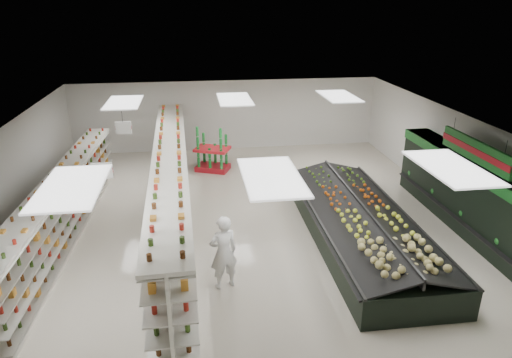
{
  "coord_description": "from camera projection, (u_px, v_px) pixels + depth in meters",
  "views": [
    {
      "loc": [
        -1.55,
        -12.71,
        6.6
      ],
      "look_at": [
        0.33,
        0.65,
        1.27
      ],
      "focal_mm": 32.0,
      "sensor_mm": 36.0,
      "label": 1
    }
  ],
  "objects": [
    {
      "name": "ceiling",
      "position": [
        248.0,
        126.0,
        13.16
      ],
      "size": [
        14.0,
        16.0,
        0.02
      ],
      "primitive_type": "cube",
      "color": "white",
      "rests_on": "wall_back"
    },
    {
      "name": "shopper_main",
      "position": [
        223.0,
        252.0,
        10.92
      ],
      "size": [
        0.8,
        0.65,
        1.91
      ],
      "primitive_type": "imported",
      "rotation": [
        0.0,
        0.0,
        3.45
      ],
      "color": "white",
      "rests_on": "floor"
    },
    {
      "name": "hortifruti_banner",
      "position": [
        475.0,
        150.0,
        12.79
      ],
      "size": [
        0.12,
        3.2,
        0.95
      ],
      "color": "#1C6924",
      "rests_on": "ceiling"
    },
    {
      "name": "shopper_background",
      "position": [
        160.0,
        177.0,
        15.89
      ],
      "size": [
        0.53,
        0.82,
        1.65
      ],
      "primitive_type": "imported",
      "rotation": [
        0.0,
        0.0,
        1.52
      ],
      "color": "tan",
      "rests_on": "floor"
    },
    {
      "name": "gondola_center",
      "position": [
        172.0,
        189.0,
        14.24
      ],
      "size": [
        1.37,
        13.41,
        2.32
      ],
      "rotation": [
        0.0,
        0.0,
        0.03
      ],
      "color": "white",
      "rests_on": "floor"
    },
    {
      "name": "wall_right",
      "position": [
        464.0,
        166.0,
        14.65
      ],
      "size": [
        0.02,
        16.0,
        3.2
      ],
      "primitive_type": "cube",
      "color": "white",
      "rests_on": "floor"
    },
    {
      "name": "produce_island",
      "position": [
        360.0,
        224.0,
        13.25
      ],
      "size": [
        2.89,
        7.8,
        1.16
      ],
      "rotation": [
        0.0,
        0.0,
        -0.01
      ],
      "color": "black",
      "rests_on": "floor"
    },
    {
      "name": "aisle_sign_far",
      "position": [
        123.0,
        128.0,
        14.67
      ],
      "size": [
        0.52,
        0.06,
        0.75
      ],
      "color": "white",
      "rests_on": "ceiling"
    },
    {
      "name": "soda_endcap",
      "position": [
        212.0,
        151.0,
        18.61
      ],
      "size": [
        1.6,
        1.37,
        1.73
      ],
      "rotation": [
        0.0,
        0.0,
        -0.39
      ],
      "color": "#B41420",
      "rests_on": "floor"
    },
    {
      "name": "gondola_left",
      "position": [
        64.0,
        209.0,
        13.42
      ],
      "size": [
        1.18,
        10.7,
        1.85
      ],
      "rotation": [
        0.0,
        0.0,
        -0.04
      ],
      "color": "white",
      "rests_on": "floor"
    },
    {
      "name": "aisle_sign_near",
      "position": [
        102.0,
        171.0,
        10.99
      ],
      "size": [
        0.52,
        0.06,
        0.75
      ],
      "color": "white",
      "rests_on": "ceiling"
    },
    {
      "name": "produce_wall_case",
      "position": [
        476.0,
        196.0,
        13.34
      ],
      "size": [
        0.93,
        8.0,
        2.2
      ],
      "color": "black",
      "rests_on": "floor"
    },
    {
      "name": "wall_back",
      "position": [
        227.0,
        115.0,
        21.12
      ],
      "size": [
        14.0,
        0.02,
        3.2
      ],
      "primitive_type": "cube",
      "color": "white",
      "rests_on": "floor"
    },
    {
      "name": "wall_left",
      "position": [
        2.0,
        190.0,
        12.84
      ],
      "size": [
        0.02,
        16.0,
        3.2
      ],
      "primitive_type": "cube",
      "color": "white",
      "rests_on": "floor"
    },
    {
      "name": "floor",
      "position": [
        249.0,
        225.0,
        14.33
      ],
      "size": [
        16.0,
        16.0,
        0.0
      ],
      "primitive_type": "plane",
      "color": "beige",
      "rests_on": "ground"
    }
  ]
}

